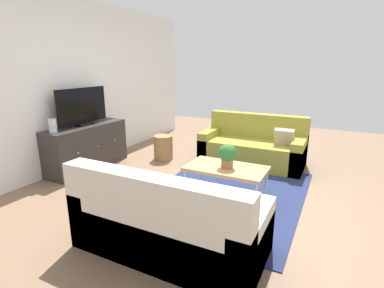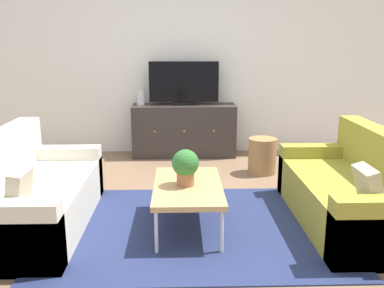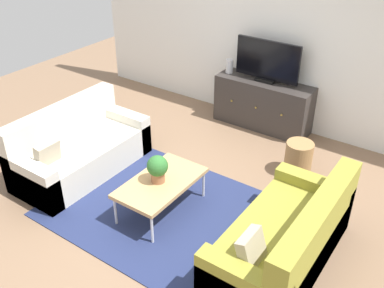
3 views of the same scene
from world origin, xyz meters
name	(u,v)px [view 3 (image 3 of 3)]	position (x,y,z in m)	size (l,w,h in m)	color
ground_plane	(174,204)	(0.00, 0.00, 0.00)	(10.00, 10.00, 0.00)	#84664C
wall_back	(281,34)	(0.00, 2.55, 1.35)	(6.40, 0.12, 2.70)	white
area_rug	(166,211)	(0.00, -0.15, 0.01)	(2.50, 1.90, 0.01)	navy
couch_left_side	(77,150)	(-1.44, -0.10, 0.28)	(0.82, 1.71, 0.83)	beige
couch_right_side	(289,242)	(1.44, -0.10, 0.28)	(0.82, 1.71, 0.83)	olive
coffee_table	(161,183)	(-0.05, -0.15, 0.37)	(0.58, 1.01, 0.40)	tan
potted_plant	(158,168)	(-0.07, -0.17, 0.57)	(0.23, 0.23, 0.31)	#936042
tv_console	(263,104)	(-0.05, 2.27, 0.36)	(1.43, 0.47, 0.72)	#332D2B
flat_screen_tv	(267,61)	(-0.05, 2.29, 1.02)	(0.96, 0.16, 0.59)	black
glass_vase	(229,66)	(-0.65, 2.27, 0.82)	(0.11, 0.11, 0.20)	silver
wicker_basket	(298,158)	(0.89, 1.40, 0.22)	(0.34, 0.34, 0.44)	#9E7547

